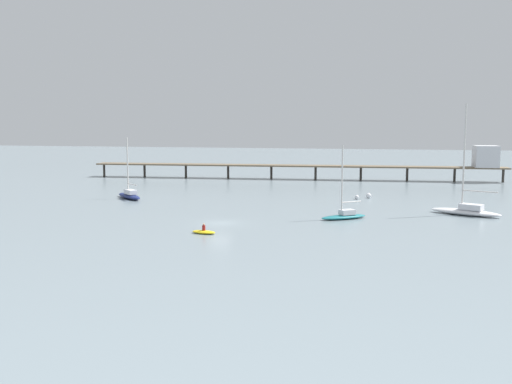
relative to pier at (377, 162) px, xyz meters
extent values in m
plane|color=gray|center=(-17.33, -56.74, -3.87)|extent=(400.00, 400.00, 0.00)
cube|color=brown|center=(-17.33, -1.17, -0.98)|extent=(86.69, 9.78, 0.30)
cylinder|color=#38332D|center=(-59.54, -4.03, -2.50)|extent=(0.50, 0.50, 2.73)
cylinder|color=#38332D|center=(-50.16, -3.40, -2.50)|extent=(0.50, 0.50, 2.73)
cylinder|color=#38332D|center=(-40.78, -2.76, -2.50)|extent=(0.50, 0.50, 2.73)
cylinder|color=#38332D|center=(-31.40, -2.13, -2.50)|extent=(0.50, 0.50, 2.73)
cylinder|color=#38332D|center=(-22.02, -1.49, -2.50)|extent=(0.50, 0.50, 2.73)
cylinder|color=#38332D|center=(-12.64, -0.86, -2.50)|extent=(0.50, 0.50, 2.73)
cylinder|color=#38332D|center=(-3.26, -0.22, -2.50)|extent=(0.50, 0.50, 2.73)
cylinder|color=#38332D|center=(6.13, 0.41, -2.50)|extent=(0.50, 0.50, 2.73)
cylinder|color=#38332D|center=(15.51, 1.05, -2.50)|extent=(0.50, 0.50, 2.73)
cylinder|color=#38332D|center=(24.89, 1.68, -2.50)|extent=(0.50, 0.50, 2.73)
cube|color=silver|center=(21.38, 1.45, 1.33)|extent=(4.81, 4.81, 4.33)
ellipsoid|color=#1E727A|center=(-3.11, -50.45, -3.60)|extent=(6.16, 5.18, 0.53)
cube|color=silver|center=(-2.70, -50.16, -3.02)|extent=(2.24, 2.11, 0.63)
cylinder|color=silver|center=(-3.36, -50.64, 1.03)|extent=(0.20, 0.20, 8.72)
cylinder|color=silver|center=(-2.22, -49.80, -1.76)|extent=(2.38, 1.80, 0.16)
ellipsoid|color=white|center=(12.18, -43.82, -3.47)|extent=(9.23, 6.14, 0.79)
cube|color=silver|center=(12.84, -44.16, -2.71)|extent=(3.25, 2.68, 0.73)
cylinder|color=silver|center=(11.77, -43.62, 3.75)|extent=(0.23, 0.23, 13.66)
cylinder|color=silver|center=(13.77, -44.63, -0.62)|extent=(4.09, 2.19, 0.18)
ellipsoid|color=navy|center=(-37.76, -38.14, -3.47)|extent=(6.84, 6.72, 0.79)
cube|color=silver|center=(-37.32, -38.57, -2.73)|extent=(2.76, 2.73, 0.68)
cylinder|color=silver|center=(-38.04, -37.87, 1.37)|extent=(0.21, 0.21, 8.88)
cylinder|color=silver|center=(-36.74, -39.13, -1.47)|extent=(2.72, 2.65, 0.17)
ellipsoid|color=yellow|center=(-17.27, -63.50, -3.69)|extent=(2.94, 1.73, 0.35)
cylinder|color=maroon|center=(-17.27, -63.50, -3.24)|extent=(0.42, 0.42, 0.55)
sphere|color=tan|center=(-17.27, -63.50, -2.85)|extent=(0.24, 0.24, 0.24)
sphere|color=silver|center=(-0.71, -29.06, -3.46)|extent=(0.81, 0.81, 0.81)
sphere|color=silver|center=(-2.46, -30.96, -3.53)|extent=(0.68, 0.68, 0.68)
camera|label=1|loc=(2.05, -123.51, 8.23)|focal=41.08mm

